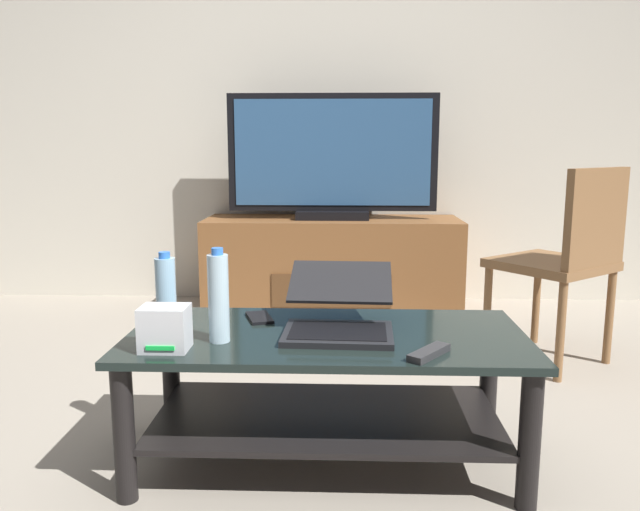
{
  "coord_description": "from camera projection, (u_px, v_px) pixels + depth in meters",
  "views": [
    {
      "loc": [
        0.11,
        -1.87,
        0.98
      ],
      "look_at": [
        0.03,
        0.45,
        0.57
      ],
      "focal_mm": 34.96,
      "sensor_mm": 36.0,
      "label": 1
    }
  ],
  "objects": [
    {
      "name": "ground_plane",
      "position": [
        307.0,
        452.0,
        2.02
      ],
      "size": [
        7.68,
        7.68,
        0.0
      ],
      "primitive_type": "plane",
      "color": "#9E9384"
    },
    {
      "name": "back_wall",
      "position": [
        326.0,
        77.0,
        3.89
      ],
      "size": [
        6.4,
        0.12,
        2.8
      ],
      "primitive_type": "cube",
      "color": "beige",
      "rests_on": "ground"
    },
    {
      "name": "coffee_table",
      "position": [
        327.0,
        374.0,
        1.91
      ],
      "size": [
        1.2,
        0.57,
        0.42
      ],
      "color": "black",
      "rests_on": "ground"
    },
    {
      "name": "media_cabinet",
      "position": [
        332.0,
        264.0,
        3.77
      ],
      "size": [
        1.52,
        0.5,
        0.55
      ],
      "color": "brown",
      "rests_on": "ground"
    },
    {
      "name": "television",
      "position": [
        333.0,
        159.0,
        3.64
      ],
      "size": [
        1.22,
        0.2,
        0.73
      ],
      "color": "black",
      "rests_on": "media_cabinet"
    },
    {
      "name": "dining_chair",
      "position": [
        568.0,
        255.0,
        2.74
      ],
      "size": [
        0.62,
        0.62,
        0.89
      ],
      "color": "brown",
      "rests_on": "ground"
    },
    {
      "name": "laptop",
      "position": [
        339.0,
        312.0,
        1.9
      ],
      "size": [
        0.34,
        0.41,
        0.18
      ],
      "color": "black",
      "rests_on": "coffee_table"
    },
    {
      "name": "router_box",
      "position": [
        165.0,
        328.0,
        1.72
      ],
      "size": [
        0.13,
        0.1,
        0.12
      ],
      "color": "silver",
      "rests_on": "coffee_table"
    },
    {
      "name": "water_bottle_near",
      "position": [
        219.0,
        297.0,
        1.79
      ],
      "size": [
        0.06,
        0.06,
        0.28
      ],
      "color": "silver",
      "rests_on": "coffee_table"
    },
    {
      "name": "water_bottle_far",
      "position": [
        166.0,
        290.0,
        1.97
      ],
      "size": [
        0.06,
        0.06,
        0.23
      ],
      "color": "#99C6E5",
      "rests_on": "coffee_table"
    },
    {
      "name": "cell_phone",
      "position": [
        259.0,
        318.0,
        2.04
      ],
      "size": [
        0.11,
        0.15,
        0.01
      ],
      "primitive_type": "cube",
      "rotation": [
        0.0,
        0.0,
        0.32
      ],
      "color": "black",
      "rests_on": "coffee_table"
    },
    {
      "name": "tv_remote",
      "position": [
        429.0,
        353.0,
        1.68
      ],
      "size": [
        0.13,
        0.15,
        0.02
      ],
      "primitive_type": "cube",
      "rotation": [
        0.0,
        0.0,
        -0.66
      ],
      "color": "#2D2D30",
      "rests_on": "coffee_table"
    }
  ]
}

